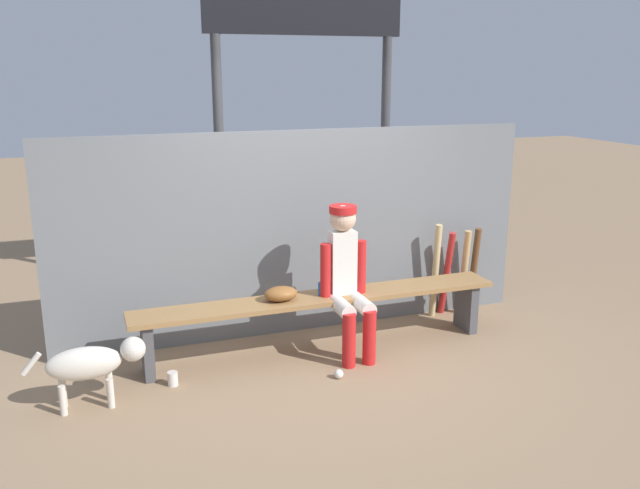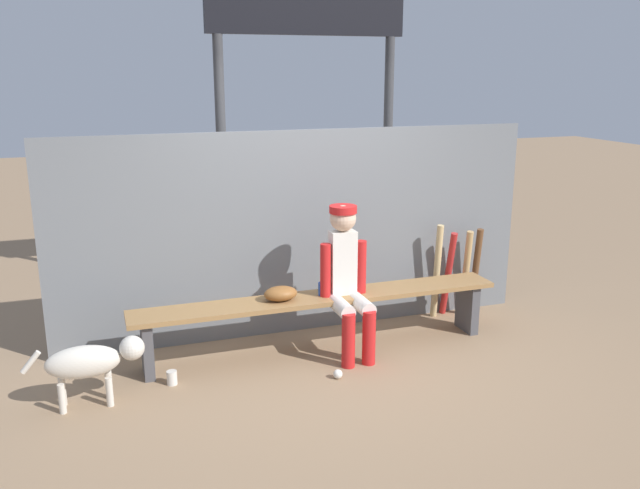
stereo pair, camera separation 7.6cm
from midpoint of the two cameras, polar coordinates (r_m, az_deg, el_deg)
The scene contains 14 objects.
ground_plane at distance 5.83m, azimuth -0.38°, elevation -9.05°, with size 30.00×30.00×0.00m, color #937556.
chainlink_fence at distance 6.00m, azimuth -2.06°, elevation 0.98°, with size 4.41×0.03×1.85m, color slate.
dugout_bench at distance 5.68m, azimuth -0.39°, elevation -5.36°, with size 3.18×0.36×0.50m.
player_seated at distance 5.55m, azimuth 1.96°, elevation -2.65°, with size 0.41×0.55×1.26m.
baseball_glove at distance 5.53m, azimuth -3.77°, elevation -4.22°, with size 0.28×0.20×0.12m, color brown.
bat_wood_natural at distance 6.51m, azimuth 9.51°, elevation -2.25°, with size 0.06×0.06×0.94m, color tan.
bat_aluminum_red at distance 6.60m, azimuth 10.45°, elevation -2.44°, with size 0.06×0.06×0.85m, color #B22323.
bat_wood_tan at distance 6.64m, azimuth 11.90°, elevation -2.37°, with size 0.06×0.06×0.86m, color tan.
bat_wood_dark at distance 6.73m, azimuth 12.69°, elevation -2.17°, with size 0.06×0.06×0.87m, color brown.
baseball at distance 5.32m, azimuth 1.20°, elevation -11.01°, with size 0.07×0.07×0.07m, color white.
cup_on_ground at distance 5.34m, azimuth -12.90°, elevation -11.13°, with size 0.08×0.08×0.11m, color silver.
cup_on_bench at distance 5.65m, azimuth -0.14°, elevation -3.82°, with size 0.08×0.08×0.11m, color #1E47AD.
scoreboard at distance 7.03m, azimuth -1.16°, elevation 18.19°, with size 2.34×0.27×3.91m.
dog at distance 5.07m, azimuth -19.31°, elevation -9.54°, with size 0.84×0.20×0.49m.
Camera 1 is at (-1.81, -5.01, 2.35)m, focal length 37.40 mm.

